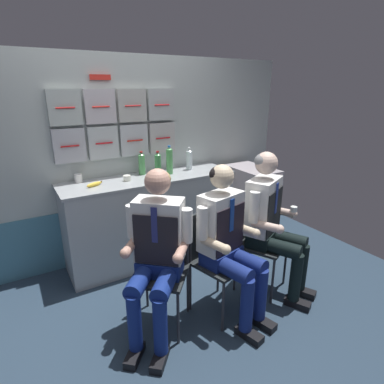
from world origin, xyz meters
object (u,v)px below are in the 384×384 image
Objects in this scene: water_bottle_tall at (142,164)px; snack_banana at (94,184)px; folding_chair_center at (213,250)px; crew_member_right at (271,218)px; folding_chair_left at (163,258)px; crew_member_left at (157,248)px; crew_member_center at (229,238)px; paper_cup_blue at (127,178)px; service_trolley at (251,201)px; folding_chair_right at (253,233)px.

snack_banana is at bearing -163.04° from water_bottle_tall.
folding_chair_center is 0.66× the size of crew_member_right.
crew_member_left is (-0.11, -0.12, 0.18)m from folding_chair_left.
crew_member_center reaches higher than paper_cup_blue.
folding_chair_left is 1.03m from paper_cup_blue.
folding_chair_left is at bearing -153.64° from service_trolley.
folding_chair_right is 3.45× the size of water_bottle_tall.
folding_chair_left is 0.66× the size of crew_member_right.
service_trolley is 1.45m from water_bottle_tall.
crew_member_right is 5.21× the size of water_bottle_tall.
service_trolley is 1.04× the size of folding_chair_right.
snack_banana is at bearing 141.33° from folding_chair_right.
crew_member_left is 1.49× the size of folding_chair_right.
paper_cup_blue is (-0.39, 1.18, 0.25)m from crew_member_center.
folding_chair_right is at bearing -60.77° from water_bottle_tall.
crew_member_center is 17.27× the size of paper_cup_blue.
service_trolley is at bearing 57.58° from crew_member_right.
folding_chair_center is 0.68× the size of crew_member_center.
folding_chair_left is 3.45× the size of water_bottle_tall.
crew_member_right is at bearing -63.55° from folding_chair_right.
folding_chair_center is 11.69× the size of paper_cup_blue.
water_bottle_tall is at bearing 16.96° from snack_banana.
folding_chair_left is at bearing 48.65° from crew_member_left.
service_trolley is 3.59× the size of water_bottle_tall.
paper_cup_blue is (-0.85, 0.96, 0.42)m from folding_chair_right.
folding_chair_right is (-0.67, -0.80, 0.06)m from service_trolley.
paper_cup_blue reaches higher than folding_chair_right.
crew_member_left is at bearing 168.02° from crew_member_center.
paper_cup_blue is at bearing -145.80° from water_bottle_tall.
service_trolley is at bearing -5.85° from paper_cup_blue.
crew_member_left is at bearing -175.86° from folding_chair_center.
folding_chair_right is at bearing -38.67° from snack_banana.
folding_chair_left is at bearing 152.21° from crew_member_center.
snack_banana is (-1.18, 0.94, 0.41)m from folding_chair_right.
paper_cup_blue is at bearing 108.16° from crew_member_center.
water_bottle_tall reaches higher than service_trolley.
snack_banana is at bearing 175.68° from service_trolley.
service_trolley is 1.05m from folding_chair_right.
folding_chair_right is 11.69× the size of paper_cup_blue.
folding_chair_left is 0.54m from crew_member_center.
folding_chair_right is (0.92, -0.02, 0.00)m from folding_chair_left.
folding_chair_center is 1.16m from paper_cup_blue.
folding_chair_left is 0.42m from folding_chair_center.
paper_cup_blue is at bearing 108.80° from folding_chair_center.
crew_member_right reaches higher than folding_chair_center.
crew_member_center is (-1.13, -1.03, 0.23)m from service_trolley.
water_bottle_tall is at bearing 95.97° from folding_chair_center.
folding_chair_center is 1.29m from water_bottle_tall.
water_bottle_tall is at bearing 71.82° from crew_member_left.
crew_member_center reaches higher than folding_chair_right.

